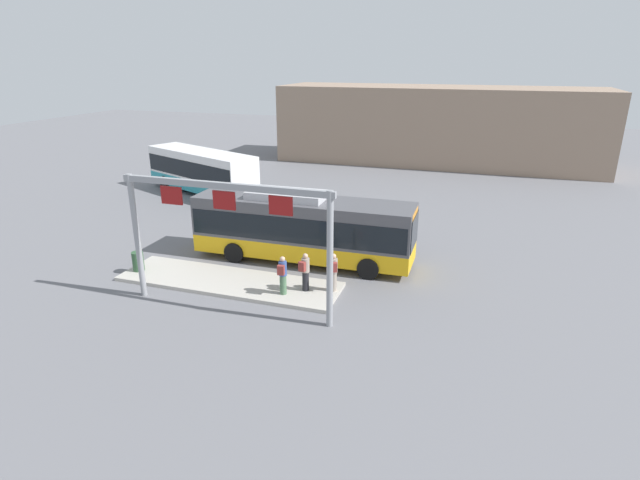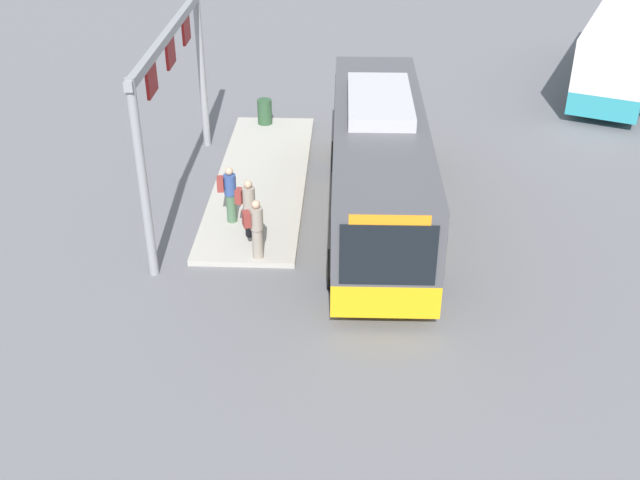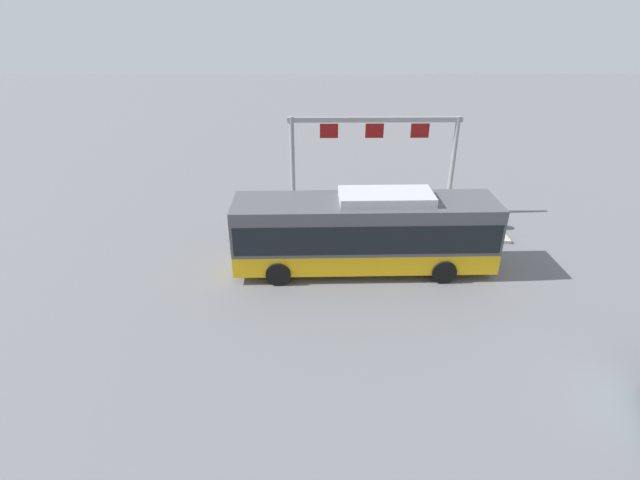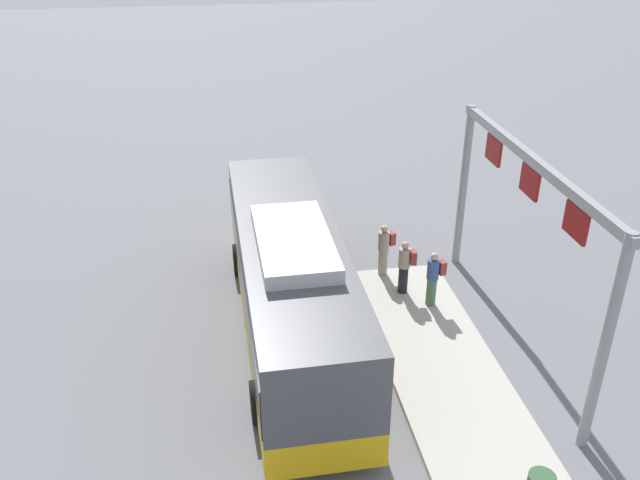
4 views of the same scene
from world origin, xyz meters
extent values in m
plane|color=slate|center=(0.00, 0.00, 0.00)|extent=(120.00, 120.00, 0.00)
cube|color=#B2ADA3|center=(-2.21, -3.57, 0.08)|extent=(10.00, 2.80, 0.16)
cube|color=#EAAD14|center=(0.00, 0.00, 0.77)|extent=(10.69, 2.64, 0.85)
cube|color=#4C4C51|center=(0.00, 0.00, 2.15)|extent=(10.69, 2.64, 1.90)
cube|color=black|center=(0.00, 0.00, 1.95)|extent=(10.48, 2.68, 1.20)
cube|color=black|center=(5.35, 0.07, 2.05)|extent=(0.07, 2.13, 1.50)
cube|color=#B7B7BC|center=(-0.80, -0.01, 3.28)|extent=(3.75, 1.80, 0.36)
cube|color=orange|center=(5.28, 0.07, 2.90)|extent=(0.14, 1.75, 0.28)
cylinder|color=black|center=(3.51, 1.25, 0.50)|extent=(1.00, 0.31, 1.00)
cylinder|color=black|center=(3.54, -1.15, 0.50)|extent=(1.00, 0.31, 1.00)
cylinder|color=black|center=(-3.14, 1.16, 0.50)|extent=(1.00, 0.31, 1.00)
cylinder|color=black|center=(-3.11, -1.24, 0.50)|extent=(1.00, 0.31, 1.00)
cylinder|color=gray|center=(2.52, -3.15, 0.58)|extent=(0.36, 0.36, 0.85)
cylinder|color=gray|center=(2.52, -3.15, 1.31)|extent=(0.43, 0.43, 0.60)
sphere|color=tan|center=(2.52, -3.15, 1.72)|extent=(0.22, 0.22, 0.22)
cube|color=maroon|center=(2.60, -3.39, 1.34)|extent=(0.32, 0.26, 0.40)
cylinder|color=black|center=(1.39, -3.48, 0.58)|extent=(0.33, 0.33, 0.85)
cylinder|color=gray|center=(1.39, -3.48, 1.31)|extent=(0.41, 0.41, 0.60)
sphere|color=tan|center=(1.39, -3.48, 1.72)|extent=(0.22, 0.22, 0.22)
cube|color=maroon|center=(1.34, -3.74, 1.34)|extent=(0.31, 0.24, 0.40)
cylinder|color=#476B4C|center=(0.62, -4.10, 0.58)|extent=(0.31, 0.31, 0.85)
cylinder|color=#334C8C|center=(0.62, -4.10, 1.31)|extent=(0.37, 0.37, 0.60)
sphere|color=tan|center=(0.62, -4.10, 1.72)|extent=(0.22, 0.22, 0.22)
cube|color=maroon|center=(0.65, -4.36, 1.34)|extent=(0.30, 0.21, 0.40)
cylinder|color=gray|center=(-5.03, -5.76, 2.60)|extent=(0.24, 0.24, 5.20)
cylinder|color=gray|center=(3.16, -5.76, 2.60)|extent=(0.24, 0.24, 5.20)
cube|color=gray|center=(-0.93, -5.76, 5.05)|extent=(8.59, 0.20, 0.24)
cube|color=maroon|center=(-3.19, -5.76, 4.50)|extent=(0.90, 0.08, 0.70)
cube|color=maroon|center=(-0.93, -5.76, 4.50)|extent=(0.90, 0.08, 0.70)
cube|color=maroon|center=(1.32, -5.76, 4.50)|extent=(0.90, 0.08, 0.70)
cylinder|color=#2D5133|center=(-6.66, -3.92, 0.61)|extent=(0.52, 0.52, 0.90)
camera|label=1|loc=(8.12, -21.81, 9.49)|focal=28.51mm
camera|label=2|loc=(19.68, -0.81, 10.92)|focal=43.57mm
camera|label=3|loc=(2.03, 17.62, 10.24)|focal=26.70mm
camera|label=4|loc=(-14.84, 1.61, 10.73)|focal=37.46mm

